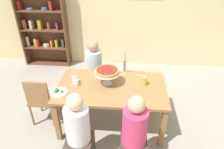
{
  "coord_description": "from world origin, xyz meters",
  "views": [
    {
      "loc": [
        0.22,
        -2.54,
        2.51
      ],
      "look_at": [
        0.0,
        0.1,
        0.89
      ],
      "focal_mm": 32.95,
      "sensor_mm": 36.0,
      "label": 1
    }
  ],
  "objects_px": {
    "salad_plate_near_diner": "(58,92)",
    "chair_head_west": "(42,98)",
    "diner_near_left": "(79,137)",
    "deep_dish_pizza_stand": "(107,72)",
    "chair_far_right": "(130,74)",
    "water_glass_clear_near": "(77,83)",
    "diner_far_left": "(94,73)",
    "water_glass_clear_far": "(74,80)",
    "dining_table": "(111,91)",
    "salad_plate_far_diner": "(101,72)",
    "cutlery_fork_near": "(141,76)",
    "bookshelf": "(42,19)",
    "diner_near_right": "(134,139)",
    "cutlery_knife_near": "(121,74)",
    "beer_glass_amber_tall": "(145,81)"
  },
  "relations": [
    {
      "from": "water_glass_clear_far",
      "to": "cutlery_fork_near",
      "type": "relative_size",
      "value": 0.66
    },
    {
      "from": "bookshelf",
      "to": "beer_glass_amber_tall",
      "type": "distance_m",
      "value": 3.01
    },
    {
      "from": "diner_near_left",
      "to": "salad_plate_near_diner",
      "type": "distance_m",
      "value": 0.74
    },
    {
      "from": "salad_plate_far_diner",
      "to": "dining_table",
      "type": "bearing_deg",
      "value": -62.22
    },
    {
      "from": "water_glass_clear_far",
      "to": "diner_near_right",
      "type": "bearing_deg",
      "value": -41.44
    },
    {
      "from": "water_glass_clear_near",
      "to": "diner_far_left",
      "type": "bearing_deg",
      "value": 80.57
    },
    {
      "from": "dining_table",
      "to": "chair_far_right",
      "type": "relative_size",
      "value": 1.89
    },
    {
      "from": "chair_far_right",
      "to": "chair_head_west",
      "type": "bearing_deg",
      "value": -58.5
    },
    {
      "from": "dining_table",
      "to": "salad_plate_near_diner",
      "type": "xyz_separation_m",
      "value": [
        -0.75,
        -0.22,
        0.1
      ]
    },
    {
      "from": "bookshelf",
      "to": "diner_near_right",
      "type": "xyz_separation_m",
      "value": [
        2.13,
        -2.78,
        -0.65
      ]
    },
    {
      "from": "salad_plate_far_diner",
      "to": "water_glass_clear_far",
      "type": "height_order",
      "value": "water_glass_clear_far"
    },
    {
      "from": "diner_near_right",
      "to": "salad_plate_far_diner",
      "type": "distance_m",
      "value": 1.3
    },
    {
      "from": "bookshelf",
      "to": "beer_glass_amber_tall",
      "type": "bearing_deg",
      "value": -40.33
    },
    {
      "from": "cutlery_fork_near",
      "to": "chair_far_right",
      "type": "bearing_deg",
      "value": -64.87
    },
    {
      "from": "dining_table",
      "to": "salad_plate_far_diner",
      "type": "distance_m",
      "value": 0.45
    },
    {
      "from": "chair_far_right",
      "to": "water_glass_clear_far",
      "type": "relative_size",
      "value": 7.32
    },
    {
      "from": "diner_near_right",
      "to": "water_glass_clear_near",
      "type": "relative_size",
      "value": 11.59
    },
    {
      "from": "water_glass_clear_far",
      "to": "cutlery_fork_near",
      "type": "bearing_deg",
      "value": 15.97
    },
    {
      "from": "diner_near_left",
      "to": "salad_plate_near_diner",
      "type": "xyz_separation_m",
      "value": [
        -0.4,
        0.56,
        0.27
      ]
    },
    {
      "from": "dining_table",
      "to": "bookshelf",
      "type": "height_order",
      "value": "bookshelf"
    },
    {
      "from": "water_glass_clear_near",
      "to": "diner_near_right",
      "type": "bearing_deg",
      "value": -40.54
    },
    {
      "from": "chair_far_right",
      "to": "cutlery_knife_near",
      "type": "bearing_deg",
      "value": -21.0
    },
    {
      "from": "chair_far_right",
      "to": "diner_far_left",
      "type": "bearing_deg",
      "value": -87.91
    },
    {
      "from": "chair_far_right",
      "to": "beer_glass_amber_tall",
      "type": "relative_size",
      "value": 6.34
    },
    {
      "from": "chair_head_west",
      "to": "salad_plate_near_diner",
      "type": "xyz_separation_m",
      "value": [
        0.36,
        -0.16,
        0.27
      ]
    },
    {
      "from": "salad_plate_near_diner",
      "to": "chair_head_west",
      "type": "bearing_deg",
      "value": 156.13
    },
    {
      "from": "salad_plate_near_diner",
      "to": "salad_plate_far_diner",
      "type": "height_order",
      "value": "same"
    },
    {
      "from": "chair_head_west",
      "to": "salad_plate_far_diner",
      "type": "distance_m",
      "value": 1.05
    },
    {
      "from": "deep_dish_pizza_stand",
      "to": "salad_plate_far_diner",
      "type": "relative_size",
      "value": 1.76
    },
    {
      "from": "diner_far_left",
      "to": "water_glass_clear_near",
      "type": "bearing_deg",
      "value": -9.43
    },
    {
      "from": "dining_table",
      "to": "cutlery_knife_near",
      "type": "xyz_separation_m",
      "value": [
        0.12,
        0.36,
        0.09
      ]
    },
    {
      "from": "dining_table",
      "to": "salad_plate_far_diner",
      "type": "height_order",
      "value": "salad_plate_far_diner"
    },
    {
      "from": "deep_dish_pizza_stand",
      "to": "salad_plate_far_diner",
      "type": "bearing_deg",
      "value": 112.53
    },
    {
      "from": "bookshelf",
      "to": "diner_far_left",
      "type": "height_order",
      "value": "bookshelf"
    },
    {
      "from": "salad_plate_far_diner",
      "to": "water_glass_clear_far",
      "type": "distance_m",
      "value": 0.51
    },
    {
      "from": "beer_glass_amber_tall",
      "to": "water_glass_clear_near",
      "type": "height_order",
      "value": "beer_glass_amber_tall"
    },
    {
      "from": "water_glass_clear_far",
      "to": "salad_plate_near_diner",
      "type": "bearing_deg",
      "value": -123.41
    },
    {
      "from": "water_glass_clear_far",
      "to": "diner_near_left",
      "type": "bearing_deg",
      "value": -74.55
    },
    {
      "from": "chair_far_right",
      "to": "chair_head_west",
      "type": "relative_size",
      "value": 1.0
    },
    {
      "from": "diner_near_left",
      "to": "deep_dish_pizza_stand",
      "type": "bearing_deg",
      "value": -17.83
    },
    {
      "from": "diner_far_left",
      "to": "salad_plate_near_diner",
      "type": "height_order",
      "value": "diner_far_left"
    },
    {
      "from": "deep_dish_pizza_stand",
      "to": "dining_table",
      "type": "bearing_deg",
      "value": -43.98
    },
    {
      "from": "dining_table",
      "to": "chair_far_right",
      "type": "bearing_deg",
      "value": 70.05
    },
    {
      "from": "water_glass_clear_far",
      "to": "cutlery_knife_near",
      "type": "height_order",
      "value": "water_glass_clear_far"
    },
    {
      "from": "cutlery_fork_near",
      "to": "water_glass_clear_far",
      "type": "bearing_deg",
      "value": 20.05
    },
    {
      "from": "water_glass_clear_far",
      "to": "water_glass_clear_near",
      "type": "bearing_deg",
      "value": -54.14
    },
    {
      "from": "cutlery_fork_near",
      "to": "chair_head_west",
      "type": "bearing_deg",
      "value": 18.47
    },
    {
      "from": "bookshelf",
      "to": "cutlery_knife_near",
      "type": "distance_m",
      "value": 2.55
    },
    {
      "from": "diner_near_left",
      "to": "cutlery_fork_near",
      "type": "height_order",
      "value": "diner_near_left"
    },
    {
      "from": "salad_plate_near_diner",
      "to": "beer_glass_amber_tall",
      "type": "distance_m",
      "value": 1.28
    }
  ]
}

